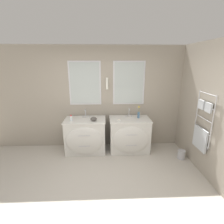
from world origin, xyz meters
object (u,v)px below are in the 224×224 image
at_px(vanity_left, 86,136).
at_px(waste_bin, 181,154).
at_px(vanity_right, 129,135).
at_px(flower_vase, 139,113).
at_px(toiletry_bottle, 71,118).
at_px(amenity_bowl, 94,119).

height_order(vanity_left, waste_bin, vanity_left).
relative_size(vanity_right, flower_vase, 3.22).
relative_size(vanity_right, toiletry_bottle, 6.84).
xyz_separation_m(vanity_left, flower_vase, (1.33, 0.10, 0.54)).
distance_m(vanity_left, toiletry_bottle, 0.58).
xyz_separation_m(amenity_bowl, flower_vase, (1.11, 0.17, 0.08)).
relative_size(toiletry_bottle, waste_bin, 0.69).
bearing_deg(waste_bin, vanity_left, 168.90).
bearing_deg(toiletry_bottle, vanity_left, 11.22).
height_order(toiletry_bottle, amenity_bowl, toiletry_bottle).
relative_size(amenity_bowl, flower_vase, 0.49).
bearing_deg(waste_bin, vanity_right, 159.18).
relative_size(vanity_right, amenity_bowl, 6.52).
xyz_separation_m(vanity_left, toiletry_bottle, (-0.32, -0.06, 0.49)).
bearing_deg(amenity_bowl, vanity_left, 160.20).
distance_m(amenity_bowl, waste_bin, 2.23).
distance_m(toiletry_bottle, waste_bin, 2.74).
distance_m(vanity_left, vanity_right, 1.10).
bearing_deg(vanity_right, vanity_left, 180.00).
distance_m(flower_vase, waste_bin, 1.39).
distance_m(vanity_left, flower_vase, 1.44).
bearing_deg(amenity_bowl, vanity_right, 5.06).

